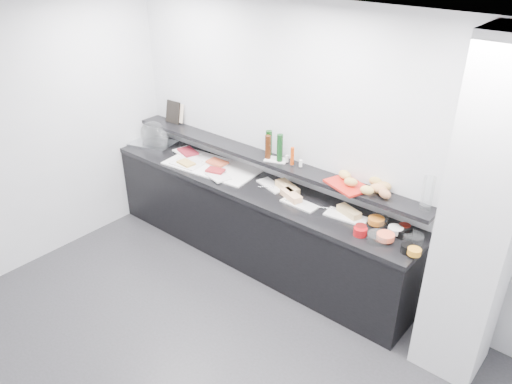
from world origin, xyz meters
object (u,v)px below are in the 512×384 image
Objects in this scene: bread_tray at (347,185)px; carafe at (427,194)px; cloche_base at (153,144)px; condiment_tray at (276,160)px; sandwich_plate_mid at (300,204)px; framed_print at (173,112)px.

carafe is at bearing 23.79° from bread_tray.
cloche_base is 2.30× the size of condiment_tray.
sandwich_plate_mid is 0.49m from bread_tray.
framed_print is 0.68× the size of bread_tray.
framed_print is at bearing 47.69° from cloche_base.
cloche_base is at bearing -176.49° from carafe.
bread_tray is at bearing -175.90° from carafe.
framed_print is 1.60m from condiment_tray.
cloche_base is at bearing -156.96° from bread_tray.
cloche_base is at bearing 165.72° from condiment_tray.
condiment_tray is (1.72, 0.18, 0.24)m from cloche_base.
framed_print is at bearing 179.20° from carafe.
carafe reaches higher than sandwich_plate_mid.
sandwich_plate_mid is (2.17, -0.04, -0.01)m from cloche_base.
bread_tray is 0.72m from carafe.
cloche_base is 2.17m from sandwich_plate_mid.
cloche_base is 2.57m from bread_tray.
carafe reaches higher than framed_print.
condiment_tray is at bearing -9.66° from cloche_base.
framed_print is 1.17× the size of condiment_tray.
sandwich_plate_mid is at bearing -134.49° from bread_tray.
framed_print is 2.44m from bread_tray.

